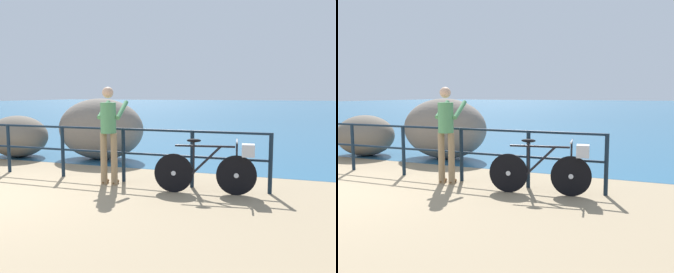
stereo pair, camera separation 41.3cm
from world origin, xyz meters
The scene contains 7 objects.
ground_plane centered at (0.00, 20.00, -0.05)m, with size 120.00×120.00×0.10m, color #937F60.
sea_surface centered at (0.00, 48.29, 0.00)m, with size 120.00×90.00×0.01m, color #285B7F.
promenade_railing centered at (0.00, 2.07, 0.64)m, with size 9.46×0.07×1.02m.
bicycle centered at (3.81, 1.74, 0.46)m, with size 1.69×0.48×0.92m.
person_at_railing centered at (1.86, 1.79, 0.99)m, with size 0.49×0.66×1.78m.
breakwater_boulder_main centered at (0.38, 4.14, 0.77)m, with size 2.28×1.48×1.54m.
breakwater_boulder_left centered at (-1.85, 3.72, 0.54)m, with size 1.61×1.36×1.09m.
Camera 2 is at (5.45, -4.07, 1.66)m, focal length 39.85 mm.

